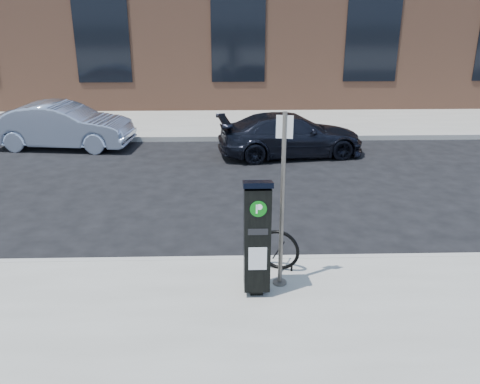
{
  "coord_description": "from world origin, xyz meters",
  "views": [
    {
      "loc": [
        -0.48,
        -7.54,
        4.18
      ],
      "look_at": [
        -0.25,
        0.5,
        1.12
      ],
      "focal_mm": 38.0,
      "sensor_mm": 36.0,
      "label": 1
    }
  ],
  "objects_px": {
    "sign_pole": "(282,203)",
    "car_dark": "(291,135)",
    "parking_kiosk": "(257,237)",
    "car_silver": "(63,126)",
    "bike_rack": "(279,250)"
  },
  "relations": [
    {
      "from": "car_silver",
      "to": "sign_pole",
      "type": "bearing_deg",
      "value": -139.21
    },
    {
      "from": "parking_kiosk",
      "to": "bike_rack",
      "type": "bearing_deg",
      "value": 60.37
    },
    {
      "from": "car_dark",
      "to": "parking_kiosk",
      "type": "bearing_deg",
      "value": 161.48
    },
    {
      "from": "parking_kiosk",
      "to": "bike_rack",
      "type": "height_order",
      "value": "parking_kiosk"
    },
    {
      "from": "sign_pole",
      "to": "car_dark",
      "type": "xyz_separation_m",
      "value": [
        1.04,
        7.26,
        -0.86
      ]
    },
    {
      "from": "sign_pole",
      "to": "car_dark",
      "type": "bearing_deg",
      "value": 93.5
    },
    {
      "from": "car_silver",
      "to": "car_dark",
      "type": "relative_size",
      "value": 0.99
    },
    {
      "from": "car_silver",
      "to": "parking_kiosk",
      "type": "bearing_deg",
      "value": -141.74
    },
    {
      "from": "car_silver",
      "to": "car_dark",
      "type": "xyz_separation_m",
      "value": [
        6.69,
        -1.0,
        -0.07
      ]
    },
    {
      "from": "parking_kiosk",
      "to": "car_silver",
      "type": "xyz_separation_m",
      "value": [
        -5.28,
        8.5,
        -0.38
      ]
    },
    {
      "from": "bike_rack",
      "to": "car_silver",
      "type": "distance_m",
      "value": 9.65
    },
    {
      "from": "car_dark",
      "to": "bike_rack",
      "type": "bearing_deg",
      "value": 163.61
    },
    {
      "from": "parking_kiosk",
      "to": "car_silver",
      "type": "relative_size",
      "value": 0.43
    },
    {
      "from": "bike_rack",
      "to": "sign_pole",
      "type": "bearing_deg",
      "value": -69.94
    },
    {
      "from": "sign_pole",
      "to": "bike_rack",
      "type": "height_order",
      "value": "sign_pole"
    }
  ]
}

